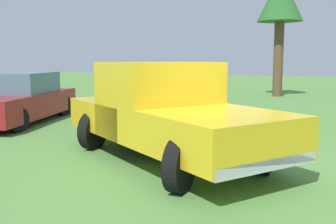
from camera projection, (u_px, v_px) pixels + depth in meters
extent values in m
plane|color=#54843D|center=(220.00, 165.00, 7.02)|extent=(80.00, 80.00, 0.00)
cylinder|color=black|center=(264.00, 150.00, 6.41)|extent=(0.78, 0.22, 0.78)
cylinder|color=black|center=(180.00, 165.00, 5.53)|extent=(0.78, 0.22, 0.78)
cylinder|color=black|center=(161.00, 124.00, 9.09)|extent=(0.78, 0.22, 0.78)
cylinder|color=black|center=(93.00, 131.00, 8.20)|extent=(0.78, 0.22, 0.78)
cube|color=gold|center=(221.00, 134.00, 6.01)|extent=(2.73, 2.74, 0.64)
cube|color=gold|center=(159.00, 99.00, 7.46)|extent=(2.51, 2.41, 1.40)
cube|color=slate|center=(159.00, 76.00, 7.40)|extent=(2.25, 2.12, 0.48)
cube|color=gold|center=(135.00, 114.00, 8.35)|extent=(2.95, 3.08, 0.60)
cube|color=silver|center=(267.00, 165.00, 5.26)|extent=(1.65, 1.12, 0.16)
cylinder|color=black|center=(17.00, 120.00, 10.11)|extent=(0.64, 0.20, 0.64)
cylinder|color=black|center=(64.00, 106.00, 13.16)|extent=(0.64, 0.20, 0.64)
cylinder|color=black|center=(21.00, 105.00, 13.34)|extent=(0.64, 0.20, 0.64)
cube|color=maroon|center=(19.00, 105.00, 11.70)|extent=(5.02, 3.10, 0.68)
cube|color=slate|center=(22.00, 83.00, 11.84)|extent=(2.44, 2.11, 0.60)
cylinder|color=brown|center=(278.00, 59.00, 19.84)|extent=(0.48, 0.48, 3.73)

